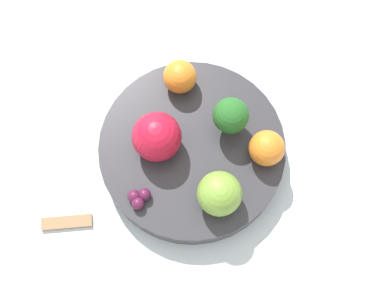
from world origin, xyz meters
TOP-DOWN VIEW (x-y plane):
  - ground_plane at (0.00, 0.00)m, footprint 6.00×6.00m
  - table_surface at (0.00, 0.00)m, footprint 1.20×1.20m
  - bowl at (0.00, 0.00)m, footprint 0.24×0.24m
  - broccoli at (-0.03, -0.05)m, footprint 0.05×0.05m
  - apple_red at (0.04, 0.02)m, footprint 0.06×0.06m
  - apple_green at (-0.06, 0.04)m, footprint 0.06×0.06m
  - orange_front at (0.06, -0.07)m, footprint 0.04×0.04m
  - orange_back at (-0.08, -0.04)m, footprint 0.05×0.05m
  - grape_cluster at (0.02, 0.09)m, footprint 0.03×0.03m
  - spoon at (0.09, 0.16)m, footprint 0.06×0.05m

SIDE VIEW (x-z plane):
  - ground_plane at x=0.00m, z-range 0.00..0.00m
  - table_surface at x=0.00m, z-range 0.00..0.02m
  - spoon at x=0.09m, z-range 0.02..0.03m
  - bowl at x=0.00m, z-range 0.02..0.06m
  - grape_cluster at x=0.02m, z-range 0.06..0.07m
  - orange_front at x=0.06m, z-range 0.06..0.10m
  - orange_back at x=-0.08m, z-range 0.06..0.10m
  - apple_green at x=-0.06m, z-range 0.06..0.11m
  - apple_red at x=0.04m, z-range 0.06..0.12m
  - broccoli at x=-0.03m, z-range 0.06..0.12m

